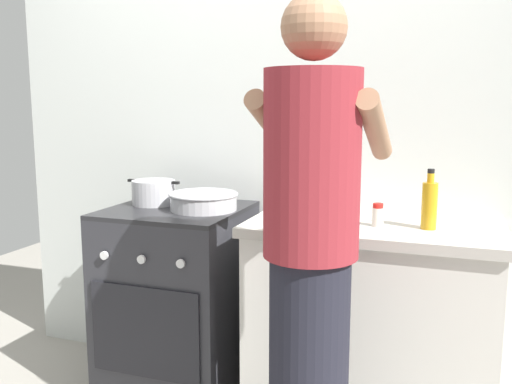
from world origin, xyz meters
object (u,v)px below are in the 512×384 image
Objects in this scene: pot at (154,192)px; mixing_bowl at (204,200)px; spice_bottle at (378,215)px; oil_bottle at (429,204)px; person at (311,268)px; stove_range at (178,302)px; utensil_crock at (328,191)px.

mixing_bowl is (0.28, -0.04, -0.01)m from pot.
spice_bottle is 0.20m from oil_bottle.
person is (-0.33, -0.52, -0.14)m from oil_bottle.
stove_range is at bearing 143.78° from person.
stove_range is at bearing -17.67° from pot.
person reaches higher than mixing_bowl.
oil_bottle is (0.97, -0.05, 0.05)m from mixing_bowl.
utensil_crock is (0.53, 0.17, 0.05)m from mixing_bowl.
person is (0.92, -0.62, -0.10)m from pot.
pot is 1.16× the size of oil_bottle.
pot is 1.07m from spice_bottle.
pot is at bearing -170.89° from utensil_crock.
mixing_bowl is 3.46× the size of spice_bottle.
oil_bottle is at bearing -27.50° from utensil_crock.
pot is 0.86× the size of utensil_crock.
pot is 1.11m from person.
spice_bottle is (0.78, -0.07, 0.00)m from mixing_bowl.
oil_bottle reaches higher than spice_bottle.
oil_bottle is (0.19, 0.02, 0.05)m from spice_bottle.
person is at bearing -105.78° from spice_bottle.
stove_range is at bearing 177.18° from oil_bottle.
person is at bearing -33.80° from pot.
oil_bottle is (1.25, -0.10, 0.04)m from pot.
pot reaches higher than mixing_bowl.
pot is at bearing 170.93° from mixing_bowl.
stove_range is 2.88× the size of mixing_bowl.
utensil_crock is 1.35× the size of oil_bottle.
utensil_crock is 0.18× the size of person.
pot is 0.86× the size of mixing_bowl.
oil_bottle is at bearing -4.54° from pot.
pot is 0.16× the size of person.
mixing_bowl is 0.56m from utensil_crock.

